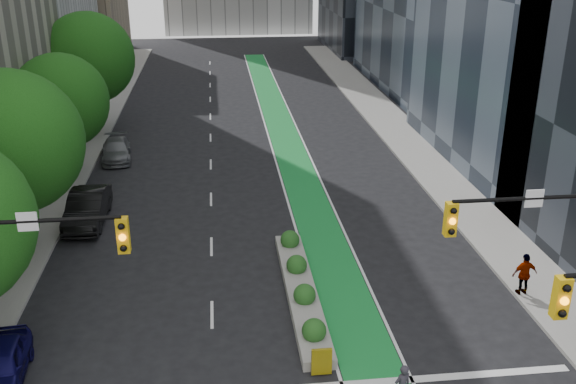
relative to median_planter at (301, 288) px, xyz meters
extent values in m
cube|color=gray|center=(-13.00, 17.96, -0.30)|extent=(3.60, 90.00, 0.15)
cube|color=gray|center=(10.60, 17.96, -0.30)|extent=(3.60, 90.00, 0.15)
cube|color=#188636|center=(1.80, 22.96, -0.37)|extent=(2.20, 70.00, 0.01)
cylinder|color=black|center=(-12.20, 4.96, 2.15)|extent=(0.44, 0.44, 5.04)
sphere|color=#15480F|center=(-12.20, 4.96, 5.21)|extent=(6.40, 6.40, 6.40)
cylinder|color=black|center=(-12.20, 14.96, 1.87)|extent=(0.44, 0.44, 4.48)
sphere|color=#15480F|center=(-12.20, 14.96, 4.59)|extent=(5.60, 5.60, 5.60)
cylinder|color=black|center=(-12.20, 24.96, 2.20)|extent=(0.44, 0.44, 5.15)
sphere|color=#15480F|center=(-12.20, 24.96, 5.33)|extent=(6.60, 6.60, 6.60)
cylinder|color=black|center=(-8.65, -6.54, 6.43)|extent=(5.50, 0.12, 0.12)
cube|color=gold|center=(-5.90, -6.54, 5.88)|extent=(0.34, 0.28, 1.05)
sphere|color=orange|center=(-5.90, -6.70, 5.88)|extent=(0.20, 0.20, 0.20)
cube|color=white|center=(-8.37, -6.57, 6.43)|extent=(0.55, 0.04, 0.55)
cylinder|color=black|center=(6.25, -6.54, 6.43)|extent=(5.50, 0.12, 0.12)
cube|color=gold|center=(3.50, -6.54, 5.88)|extent=(0.34, 0.28, 1.05)
sphere|color=orange|center=(3.50, -6.70, 5.88)|extent=(0.20, 0.20, 0.20)
cube|color=white|center=(5.97, -6.57, 6.43)|extent=(0.55, 0.04, 0.55)
cube|color=gold|center=(4.50, -11.04, 5.88)|extent=(0.34, 0.28, 1.05)
sphere|color=orange|center=(4.50, -11.20, 5.88)|extent=(0.20, 0.20, 0.20)
cube|color=gray|center=(0.00, -0.04, -0.17)|extent=(1.20, 10.00, 0.40)
cube|color=yellow|center=(0.00, -5.24, 0.18)|extent=(0.70, 0.12, 1.00)
sphere|color=#194C19|center=(0.00, -3.54, 0.28)|extent=(0.90, 0.90, 0.90)
sphere|color=#194C19|center=(0.00, -1.04, 0.28)|extent=(0.90, 0.90, 0.90)
sphere|color=#194C19|center=(0.00, 1.46, 0.28)|extent=(0.90, 0.90, 0.90)
sphere|color=#194C19|center=(0.00, 3.96, 0.28)|extent=(0.90, 0.90, 0.90)
imported|color=#0E0B47|center=(-10.68, -4.38, 0.30)|extent=(1.92, 4.09, 1.35)
imported|color=black|center=(-10.04, 8.46, 0.47)|extent=(1.83, 5.10, 1.68)
imported|color=slate|center=(-9.92, 18.74, 0.28)|extent=(2.33, 4.66, 1.30)
imported|color=gray|center=(9.10, -1.13, 0.69)|extent=(1.09, 0.50, 1.82)
camera|label=1|loc=(-3.18, -22.98, 13.61)|focal=40.00mm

